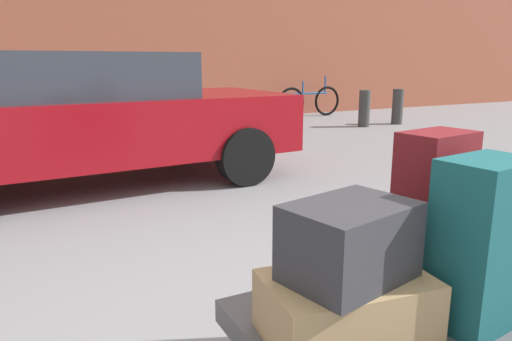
# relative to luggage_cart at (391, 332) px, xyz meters

# --- Properties ---
(luggage_cart) EXTENTS (1.16, 0.89, 0.34)m
(luggage_cart) POSITION_rel_luggage_cart_xyz_m (0.00, 0.00, 0.00)
(luggage_cart) COLOR #4C4C51
(luggage_cart) RESTS_ON ground_plane
(suitcase_tan_rear_left) EXTENTS (0.64, 0.45, 0.23)m
(suitcase_tan_rear_left) POSITION_rel_luggage_cart_xyz_m (-0.25, -0.02, 0.19)
(suitcase_tan_rear_left) COLOR #9E7F56
(suitcase_tan_rear_left) RESTS_ON luggage_cart
(suitcase_maroon_front_left) EXTENTS (0.36, 0.26, 0.70)m
(suitcase_maroon_front_left) POSITION_rel_luggage_cart_xyz_m (0.35, 0.15, 0.42)
(suitcase_maroon_front_left) COLOR maroon
(suitcase_maroon_front_left) RESTS_ON luggage_cart
(suitcase_teal_center) EXTENTS (0.38, 0.29, 0.65)m
(suitcase_teal_center) POSITION_rel_luggage_cart_xyz_m (0.26, -0.17, 0.40)
(suitcase_teal_center) COLOR #144C51
(suitcase_teal_center) RESTS_ON luggage_cart
(duffel_bag_charcoal_topmost_pile) EXTENTS (0.51, 0.41, 0.28)m
(duffel_bag_charcoal_topmost_pile) POSITION_rel_luggage_cart_xyz_m (-0.25, -0.02, 0.44)
(duffel_bag_charcoal_topmost_pile) COLOR #2D2D33
(duffel_bag_charcoal_topmost_pile) RESTS_ON suitcase_tan_rear_left
(parked_car) EXTENTS (4.39, 2.11, 1.42)m
(parked_car) POSITION_rel_luggage_cart_xyz_m (-0.60, 4.05, 0.49)
(parked_car) COLOR maroon
(parked_car) RESTS_ON ground_plane
(bicycle_leaning) EXTENTS (1.76, 0.08, 0.96)m
(bicycle_leaning) POSITION_rel_luggage_cart_xyz_m (5.14, 8.42, 0.10)
(bicycle_leaning) COLOR black
(bicycle_leaning) RESTS_ON ground_plane
(bollard_kerb_near) EXTENTS (0.23, 0.23, 0.75)m
(bollard_kerb_near) POSITION_rel_luggage_cart_xyz_m (2.04, 6.40, 0.10)
(bollard_kerb_near) COLOR #383838
(bollard_kerb_near) RESTS_ON ground_plane
(bollard_kerb_mid) EXTENTS (0.23, 0.23, 0.75)m
(bollard_kerb_mid) POSITION_rel_luggage_cart_xyz_m (3.27, 6.40, 0.10)
(bollard_kerb_mid) COLOR #383838
(bollard_kerb_mid) RESTS_ON ground_plane
(bollard_kerb_far) EXTENTS (0.23, 0.23, 0.75)m
(bollard_kerb_far) POSITION_rel_luggage_cart_xyz_m (5.15, 6.40, 0.10)
(bollard_kerb_far) COLOR #383838
(bollard_kerb_far) RESTS_ON ground_plane
(bollard_corner) EXTENTS (0.23, 0.23, 0.75)m
(bollard_corner) POSITION_rel_luggage_cart_xyz_m (6.06, 6.40, 0.10)
(bollard_corner) COLOR #383838
(bollard_corner) RESTS_ON ground_plane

